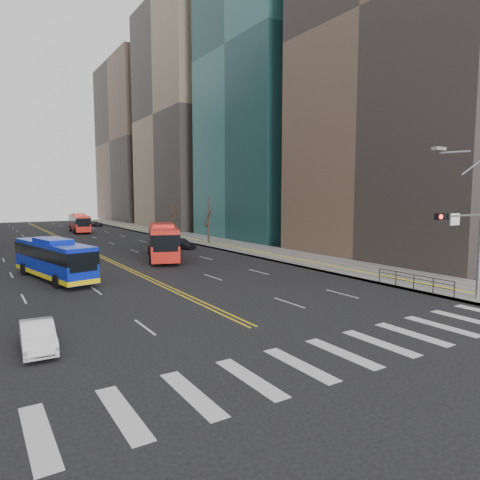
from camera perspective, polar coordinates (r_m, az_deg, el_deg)
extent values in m
plane|color=black|center=(18.56, 10.84, -15.30)|extent=(220.00, 220.00, 0.00)
cube|color=slate|center=(64.99, -5.11, 0.05)|extent=(7.00, 130.00, 0.15)
cube|color=silver|center=(14.30, -25.26, -22.51)|extent=(0.70, 4.00, 0.01)
cube|color=silver|center=(14.69, -15.40, -21.32)|extent=(0.70, 4.00, 0.01)
cube|color=silver|center=(15.45, -6.45, -19.73)|extent=(0.70, 4.00, 0.01)
cube|color=silver|center=(16.51, 1.34, -17.94)|extent=(0.70, 4.00, 0.01)
cube|color=silver|center=(17.82, 7.95, -16.14)|extent=(0.70, 4.00, 0.01)
cube|color=silver|center=(19.33, 13.49, -14.45)|extent=(0.70, 4.00, 0.01)
cube|color=silver|center=(21.00, 18.12, -12.92)|extent=(0.70, 4.00, 0.01)
cube|color=silver|center=(22.80, 22.00, -11.55)|extent=(0.70, 4.00, 0.01)
cube|color=silver|center=(24.69, 25.27, -10.35)|extent=(0.70, 4.00, 0.01)
cube|color=silver|center=(26.65, 28.05, -9.30)|extent=(0.70, 4.00, 0.01)
cube|color=gold|center=(68.91, -22.25, -0.09)|extent=(0.15, 100.00, 0.01)
cube|color=gold|center=(68.98, -21.93, -0.08)|extent=(0.15, 100.00, 0.01)
cube|color=brown|center=(55.77, 23.25, 24.62)|extent=(20.00, 24.00, 50.00)
cube|color=#2F696A|center=(74.43, 5.18, 23.33)|extent=(20.00, 22.00, 58.00)
cube|color=gray|center=(94.91, -5.69, 15.78)|extent=(20.00, 26.00, 46.00)
cube|color=brown|center=(123.44, -12.92, 12.42)|extent=(18.00, 30.00, 42.00)
cylinder|color=gray|center=(28.83, 27.43, 2.90)|extent=(4.50, 0.12, 0.12)
cube|color=black|center=(27.17, 25.34, 2.85)|extent=(1.10, 0.28, 0.38)
cylinder|color=#FF190C|center=(26.79, 25.22, 2.82)|extent=(0.24, 0.08, 0.24)
cylinder|color=black|center=(27.08, 25.62, 2.83)|extent=(0.24, 0.08, 0.24)
cylinder|color=black|center=(27.38, 26.01, 2.84)|extent=(0.24, 0.08, 0.24)
cube|color=white|center=(28.28, 26.74, 2.48)|extent=(0.90, 0.06, 0.70)
cube|color=#999993|center=(26.77, 25.00, 10.98)|extent=(0.90, 0.35, 0.18)
cube|color=black|center=(32.59, 22.19, -4.31)|extent=(0.04, 6.00, 0.04)
cylinder|color=black|center=(31.07, 26.67, -5.92)|extent=(0.06, 0.06, 1.00)
cylinder|color=black|center=(31.85, 24.36, -5.54)|extent=(0.06, 0.06, 1.00)
cylinder|color=black|center=(32.68, 22.16, -5.17)|extent=(0.06, 0.06, 1.00)
cylinder|color=black|center=(33.55, 20.07, -4.81)|extent=(0.06, 0.06, 1.00)
cylinder|color=black|center=(34.47, 18.10, -4.46)|extent=(0.06, 0.06, 1.00)
cylinder|color=black|center=(59.73, -4.22, 1.15)|extent=(0.28, 0.28, 3.50)
cylinder|color=black|center=(70.51, -8.80, 1.93)|extent=(0.28, 0.28, 3.75)
cube|color=#0C22B9|center=(37.39, -23.60, -2.28)|extent=(4.56, 11.50, 2.65)
cube|color=black|center=(37.33, -23.64, -1.47)|extent=(4.62, 11.53, 0.96)
cube|color=#0C22B9|center=(37.23, -23.69, -0.11)|extent=(2.63, 4.24, 0.40)
cube|color=yellow|center=(37.56, -23.53, -3.98)|extent=(4.62, 11.53, 0.35)
cylinder|color=black|center=(33.84, -23.27, -5.10)|extent=(0.49, 1.04, 1.00)
cylinder|color=black|center=(34.71, -19.63, -4.70)|extent=(0.49, 1.04, 1.00)
cylinder|color=black|center=(40.58, -26.86, -3.50)|extent=(0.49, 1.04, 1.00)
cylinder|color=black|center=(41.31, -23.74, -3.20)|extent=(0.49, 1.04, 1.00)
cube|color=red|center=(46.34, -10.26, -0.10)|extent=(6.50, 12.12, 3.11)
cube|color=black|center=(46.28, -10.28, 0.62)|extent=(6.56, 12.16, 1.11)
cube|color=red|center=(46.19, -10.30, 1.94)|extent=(3.42, 4.65, 0.40)
cylinder|color=black|center=(42.69, -11.81, -2.54)|extent=(0.61, 1.04, 1.00)
cylinder|color=black|center=(42.82, -8.19, -2.45)|extent=(0.61, 1.04, 1.00)
cylinder|color=black|center=(50.24, -11.97, -1.29)|extent=(0.61, 1.04, 1.00)
cylinder|color=black|center=(50.35, -8.89, -1.22)|extent=(0.61, 1.04, 1.00)
cube|color=red|center=(84.12, -20.63, 2.17)|extent=(3.27, 10.99, 2.80)
cube|color=black|center=(84.08, -20.65, 2.54)|extent=(3.33, 11.02, 1.01)
cube|color=red|center=(84.04, -20.67, 3.19)|extent=(2.25, 3.93, 0.40)
cylinder|color=black|center=(80.62, -21.15, 1.11)|extent=(0.37, 1.02, 1.00)
cylinder|color=black|center=(80.94, -19.42, 1.19)|extent=(0.37, 1.02, 1.00)
cylinder|color=black|center=(87.49, -21.69, 1.44)|extent=(0.37, 1.02, 1.00)
cylinder|color=black|center=(87.79, -20.09, 1.51)|extent=(0.37, 1.02, 1.00)
imported|color=white|center=(20.92, -25.37, -11.49)|extent=(1.50, 3.87, 1.26)
imported|color=black|center=(54.66, -7.85, -0.42)|extent=(3.13, 4.52, 1.43)
imported|color=black|center=(99.77, -18.64, 2.07)|extent=(2.34, 4.09, 1.08)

